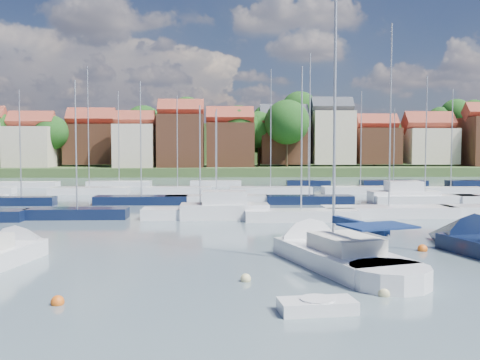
{
  "coord_description": "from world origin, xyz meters",
  "views": [
    {
      "loc": [
        -5.94,
        -22.49,
        5.57
      ],
      "look_at": [
        -4.34,
        14.0,
        3.45
      ],
      "focal_mm": 40.0,
      "sensor_mm": 36.0,
      "label": 1
    }
  ],
  "objects": [
    {
      "name": "ground",
      "position": [
        0.0,
        40.0,
        0.0
      ],
      "size": [
        260.0,
        260.0,
        0.0
      ],
      "primitive_type": "plane",
      "color": "#46585F",
      "rests_on": "ground"
    },
    {
      "name": "sailboat_left",
      "position": [
        -16.62,
        4.01,
        0.36
      ],
      "size": [
        4.73,
        10.85,
        14.34
      ],
      "rotation": [
        0.0,
        0.0,
        1.38
      ],
      "color": "silver",
      "rests_on": "ground"
    },
    {
      "name": "sailboat_centre",
      "position": [
        -0.62,
        4.01,
        0.35
      ],
      "size": [
        6.94,
        13.07,
        17.12
      ],
      "rotation": [
        0.0,
        0.0,
        1.87
      ],
      "color": "silver",
      "rests_on": "ground"
    },
    {
      "name": "tender",
      "position": [
        -2.53,
        -4.69,
        0.22
      ],
      "size": [
        2.72,
        1.48,
        0.56
      ],
      "rotation": [
        0.0,
        0.0,
        0.11
      ],
      "color": "silver",
      "rests_on": "ground"
    },
    {
      "name": "buoy_b",
      "position": [
        -11.65,
        -3.39,
        0.0
      ],
      "size": [
        0.48,
        0.48,
        0.48
      ],
      "primitive_type": "sphere",
      "color": "#D85914",
      "rests_on": "ground"
    },
    {
      "name": "buoy_c",
      "position": [
        -4.73,
        -0.31,
        0.0
      ],
      "size": [
        0.45,
        0.45,
        0.45
      ],
      "primitive_type": "sphere",
      "color": "beige",
      "rests_on": "ground"
    },
    {
      "name": "buoy_d",
      "position": [
        0.41,
        -2.75,
        0.0
      ],
      "size": [
        0.53,
        0.53,
        0.53
      ],
      "primitive_type": "sphere",
      "color": "beige",
      "rests_on": "ground"
    },
    {
      "name": "buoy_e",
      "position": [
        5.3,
        5.95,
        0.0
      ],
      "size": [
        0.54,
        0.54,
        0.54
      ],
      "primitive_type": "sphere",
      "color": "#D85914",
      "rests_on": "ground"
    },
    {
      "name": "marina_field",
      "position": [
        1.91,
        35.15,
        0.43
      ],
      "size": [
        79.62,
        41.41,
        15.93
      ],
      "color": "silver",
      "rests_on": "ground"
    },
    {
      "name": "far_shore_town",
      "position": [
        2.23,
        132.67,
        4.61
      ],
      "size": [
        212.46,
        90.0,
        22.27
      ],
      "color": "#374E27",
      "rests_on": "ground"
    }
  ]
}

